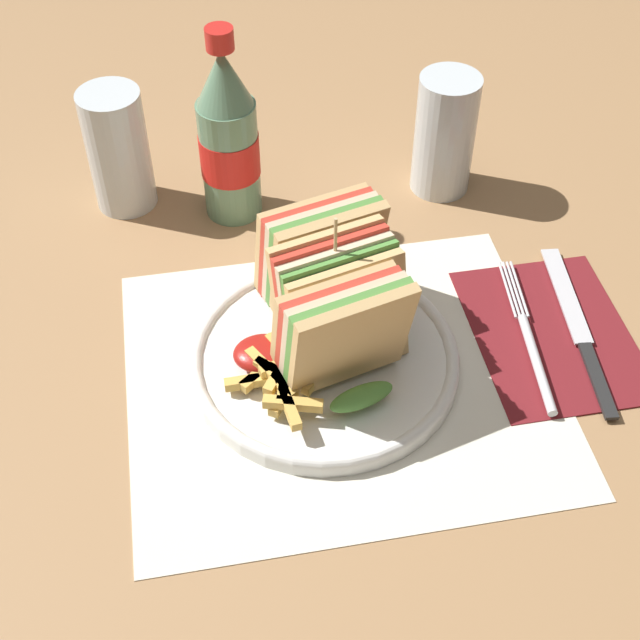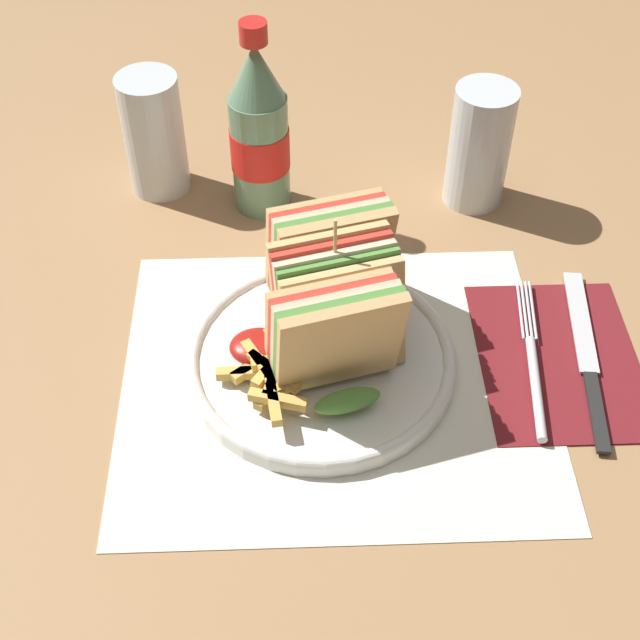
{
  "view_description": "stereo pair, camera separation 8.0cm",
  "coord_description": "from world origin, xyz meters",
  "px_view_note": "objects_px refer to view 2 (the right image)",
  "views": [
    {
      "loc": [
        -0.07,
        -0.52,
        0.62
      ],
      "look_at": [
        0.03,
        0.02,
        0.04
      ],
      "focal_mm": 50.0,
      "sensor_mm": 36.0,
      "label": 1
    },
    {
      "loc": [
        0.01,
        -0.53,
        0.62
      ],
      "look_at": [
        0.03,
        0.02,
        0.04
      ],
      "focal_mm": 50.0,
      "sensor_mm": 36.0,
      "label": 2
    }
  ],
  "objects_px": {
    "club_sandwich": "(333,296)",
    "knife": "(587,357)",
    "plate_main": "(321,358)",
    "fork": "(534,370)",
    "glass_near": "(479,146)",
    "coke_bottle_near": "(259,132)",
    "glass_far": "(155,142)"
  },
  "relations": [
    {
      "from": "club_sandwich",
      "to": "knife",
      "type": "relative_size",
      "value": 0.96
    },
    {
      "from": "plate_main",
      "to": "knife",
      "type": "height_order",
      "value": "plate_main"
    },
    {
      "from": "plate_main",
      "to": "fork",
      "type": "distance_m",
      "value": 0.19
    },
    {
      "from": "club_sandwich",
      "to": "glass_near",
      "type": "height_order",
      "value": "club_sandwich"
    },
    {
      "from": "fork",
      "to": "knife",
      "type": "xyz_separation_m",
      "value": [
        0.05,
        0.02,
        -0.0
      ]
    },
    {
      "from": "coke_bottle_near",
      "to": "fork",
      "type": "bearing_deg",
      "value": -46.38
    },
    {
      "from": "plate_main",
      "to": "coke_bottle_near",
      "type": "relative_size",
      "value": 1.15
    },
    {
      "from": "coke_bottle_near",
      "to": "glass_near",
      "type": "xyz_separation_m",
      "value": [
        0.23,
        0.0,
        -0.02
      ]
    },
    {
      "from": "plate_main",
      "to": "glass_far",
      "type": "distance_m",
      "value": 0.33
    },
    {
      "from": "knife",
      "to": "club_sandwich",
      "type": "bearing_deg",
      "value": -179.27
    },
    {
      "from": "fork",
      "to": "knife",
      "type": "relative_size",
      "value": 0.88
    },
    {
      "from": "glass_near",
      "to": "glass_far",
      "type": "distance_m",
      "value": 0.35
    },
    {
      "from": "plate_main",
      "to": "club_sandwich",
      "type": "distance_m",
      "value": 0.06
    },
    {
      "from": "coke_bottle_near",
      "to": "glass_far",
      "type": "relative_size",
      "value": 1.57
    },
    {
      "from": "club_sandwich",
      "to": "fork",
      "type": "bearing_deg",
      "value": -12.01
    },
    {
      "from": "coke_bottle_near",
      "to": "glass_far",
      "type": "bearing_deg",
      "value": 162.96
    },
    {
      "from": "coke_bottle_near",
      "to": "glass_far",
      "type": "height_order",
      "value": "coke_bottle_near"
    },
    {
      "from": "fork",
      "to": "knife",
      "type": "height_order",
      "value": "fork"
    },
    {
      "from": "plate_main",
      "to": "knife",
      "type": "relative_size",
      "value": 1.12
    },
    {
      "from": "glass_near",
      "to": "coke_bottle_near",
      "type": "bearing_deg",
      "value": -179.77
    },
    {
      "from": "plate_main",
      "to": "glass_far",
      "type": "relative_size",
      "value": 1.81
    },
    {
      "from": "club_sandwich",
      "to": "glass_near",
      "type": "distance_m",
      "value": 0.28
    },
    {
      "from": "club_sandwich",
      "to": "glass_far",
      "type": "height_order",
      "value": "club_sandwich"
    },
    {
      "from": "fork",
      "to": "plate_main",
      "type": "bearing_deg",
      "value": -179.57
    },
    {
      "from": "plate_main",
      "to": "coke_bottle_near",
      "type": "xyz_separation_m",
      "value": [
        -0.06,
        0.24,
        0.08
      ]
    },
    {
      "from": "fork",
      "to": "coke_bottle_near",
      "type": "height_order",
      "value": "coke_bottle_near"
    },
    {
      "from": "fork",
      "to": "glass_far",
      "type": "xyz_separation_m",
      "value": [
        -0.36,
        0.29,
        0.05
      ]
    },
    {
      "from": "plate_main",
      "to": "club_sandwich",
      "type": "relative_size",
      "value": 1.17
    },
    {
      "from": "club_sandwich",
      "to": "glass_near",
      "type": "relative_size",
      "value": 1.55
    },
    {
      "from": "coke_bottle_near",
      "to": "club_sandwich",
      "type": "bearing_deg",
      "value": -73.16
    },
    {
      "from": "coke_bottle_near",
      "to": "knife",
      "type": "bearing_deg",
      "value": -39.06
    },
    {
      "from": "knife",
      "to": "glass_far",
      "type": "height_order",
      "value": "glass_far"
    }
  ]
}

